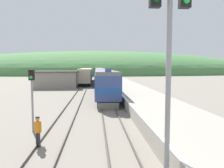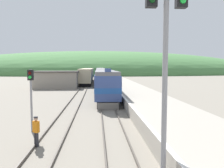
% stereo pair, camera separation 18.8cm
% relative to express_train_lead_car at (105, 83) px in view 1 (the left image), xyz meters
% --- Properties ---
extents(track_main, '(1.52, 180.00, 0.16)m').
position_rel_express_train_lead_car_xyz_m(track_main, '(0.00, 42.41, -2.08)').
color(track_main, '#4C443D').
rests_on(track_main, ground).
extents(track_siding, '(1.52, 180.00, 0.16)m').
position_rel_express_train_lead_car_xyz_m(track_siding, '(-3.89, 42.41, -2.08)').
color(track_siding, '#4C443D').
rests_on(track_siding, ground).
extents(platform, '(5.38, 140.00, 1.12)m').
position_rel_express_train_lead_car_xyz_m(platform, '(4.41, 22.41, -1.60)').
color(platform, '#9E9689').
rests_on(platform, ground).
extents(distant_hills, '(222.09, 99.94, 29.01)m').
position_rel_express_train_lead_car_xyz_m(distant_hills, '(0.00, 116.32, -2.16)').
color(distant_hills, '#477A42').
rests_on(distant_hills, ground).
extents(station_shed, '(9.29, 6.30, 3.57)m').
position_rel_express_train_lead_car_xyz_m(station_shed, '(-9.65, 15.19, -0.36)').
color(station_shed, gray).
rests_on(station_shed, ground).
extents(express_train_lead_car, '(2.86, 19.26, 4.30)m').
position_rel_express_train_lead_car_xyz_m(express_train_lead_car, '(0.00, 0.00, 0.00)').
color(express_train_lead_car, black).
rests_on(express_train_lead_car, ground).
extents(carriage_second, '(2.85, 20.21, 3.94)m').
position_rel_express_train_lead_car_xyz_m(carriage_second, '(0.00, 20.85, -0.01)').
color(carriage_second, black).
rests_on(carriage_second, ground).
extents(carriage_third, '(2.85, 20.21, 3.94)m').
position_rel_express_train_lead_car_xyz_m(carriage_third, '(0.00, 41.94, -0.01)').
color(carriage_third, black).
rests_on(carriage_third, ground).
extents(carriage_fourth, '(2.85, 20.21, 3.94)m').
position_rel_express_train_lead_car_xyz_m(carriage_fourth, '(0.00, 63.03, -0.01)').
color(carriage_fourth, black).
rests_on(carriage_fourth, ground).
extents(carriage_fifth, '(2.85, 20.21, 3.94)m').
position_rel_express_train_lead_car_xyz_m(carriage_fifth, '(0.00, 84.12, -0.01)').
color(carriage_fifth, black).
rests_on(carriage_fifth, ground).
extents(siding_train, '(2.90, 28.04, 3.95)m').
position_rel_express_train_lead_car_xyz_m(siding_train, '(-3.89, 29.74, -0.12)').
color(siding_train, black).
rests_on(siding_train, ground).
extents(signal_mast_main, '(2.20, 0.42, 8.63)m').
position_rel_express_train_lead_car_xyz_m(signal_mast_main, '(1.41, -23.66, 3.51)').
color(signal_mast_main, gray).
rests_on(signal_mast_main, ground).
extents(signal_post_siding, '(0.36, 0.42, 4.32)m').
position_rel_express_train_lead_car_xyz_m(signal_post_siding, '(-5.63, -16.40, 0.92)').
color(signal_post_siding, gray).
rests_on(signal_post_siding, ground).
extents(track_worker, '(0.42, 0.39, 1.72)m').
position_rel_express_train_lead_car_xyz_m(track_worker, '(-4.52, -19.37, -1.18)').
color(track_worker, '#2D2D33').
rests_on(track_worker, ground).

